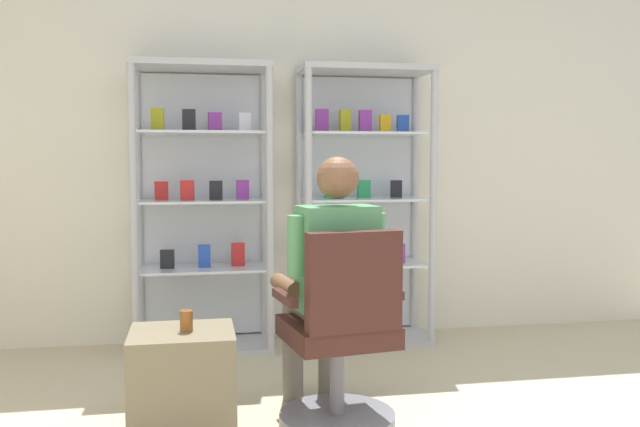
{
  "coord_description": "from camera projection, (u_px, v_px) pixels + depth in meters",
  "views": [
    {
      "loc": [
        -0.6,
        -1.89,
        1.28
      ],
      "look_at": [
        0.03,
        1.56,
        1.0
      ],
      "focal_mm": 38.62,
      "sensor_mm": 36.0,
      "label": 1
    }
  ],
  "objects": [
    {
      "name": "seated_shopkeeper",
      "position": [
        330.0,
        275.0,
        3.36
      ],
      "size": [
        0.53,
        0.6,
        1.29
      ],
      "color": "slate",
      "rests_on": "ground"
    },
    {
      "name": "back_wall",
      "position": [
        280.0,
        149.0,
        4.9
      ],
      "size": [
        6.0,
        0.1,
        2.7
      ],
      "primitive_type": "cube",
      "color": "silver",
      "rests_on": "ground"
    },
    {
      "name": "storage_crate",
      "position": [
        183.0,
        380.0,
        3.25
      ],
      "size": [
        0.49,
        0.44,
        0.47
      ],
      "primitive_type": "cube",
      "color": "#72664C",
      "rests_on": "ground"
    },
    {
      "name": "tea_glass",
      "position": [
        186.0,
        321.0,
        3.22
      ],
      "size": [
        0.06,
        0.06,
        0.1
      ],
      "primitive_type": "cylinder",
      "color": "brown",
      "rests_on": "storage_crate"
    },
    {
      "name": "office_chair",
      "position": [
        341.0,
        348.0,
        3.23
      ],
      "size": [
        0.6,
        0.56,
        0.96
      ],
      "color": "slate",
      "rests_on": "ground"
    },
    {
      "name": "display_cabinet_right",
      "position": [
        362.0,
        203.0,
        4.8
      ],
      "size": [
        0.9,
        0.45,
        1.9
      ],
      "color": "#B7B7BC",
      "rests_on": "ground"
    },
    {
      "name": "display_cabinet_left",
      "position": [
        203.0,
        206.0,
        4.6
      ],
      "size": [
        0.9,
        0.45,
        1.9
      ],
      "color": "#B7B7BC",
      "rests_on": "ground"
    }
  ]
}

